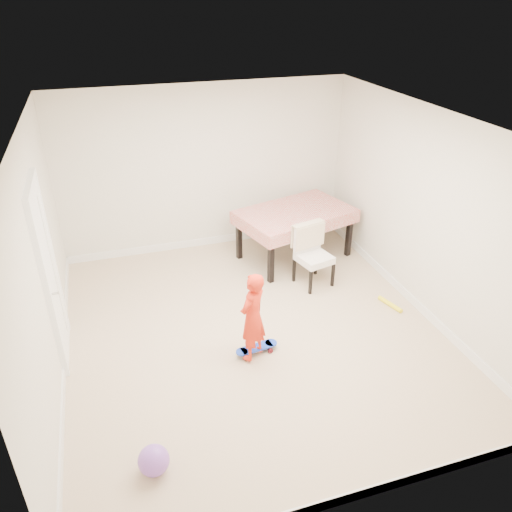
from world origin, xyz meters
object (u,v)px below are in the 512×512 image
object	(u,v)px
dining_table	(294,234)
balloon	(154,460)
dining_chair	(314,256)
skateboard	(257,349)
child	(253,319)

from	to	relation	value
dining_table	balloon	bearing A→B (deg)	-143.94
dining_chair	balloon	world-z (taller)	dining_chair
dining_table	balloon	xyz separation A→B (m)	(-2.64, -3.37, -0.26)
skateboard	dining_chair	bearing A→B (deg)	36.30
dining_chair	skateboard	bearing A→B (deg)	-149.29
dining_table	skateboard	distance (m)	2.46
skateboard	dining_table	bearing A→B (deg)	50.13
dining_table	child	distance (m)	2.55
skateboard	balloon	size ratio (longest dim) A/B	1.87
dining_chair	balloon	distance (m)	3.63
dining_table	child	world-z (taller)	child
balloon	dining_chair	bearing A→B (deg)	44.00
dining_chair	skateboard	size ratio (longest dim) A/B	1.72
child	balloon	distance (m)	1.81
skateboard	balloon	bearing A→B (deg)	-144.85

